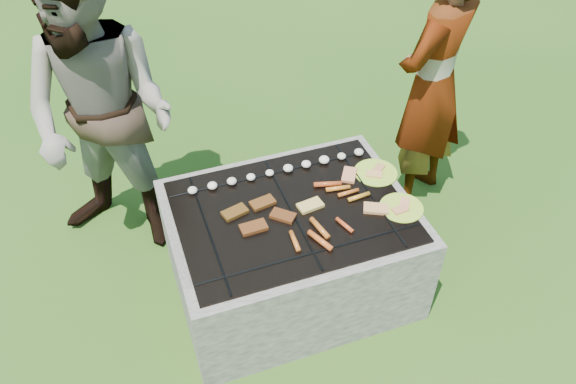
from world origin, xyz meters
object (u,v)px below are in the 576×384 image
at_px(bystander, 102,118).
at_px(fire_pit, 291,252).
at_px(plate_far, 376,173).
at_px(plate_near, 401,208).
at_px(cook, 432,85).

bearing_deg(bystander, fire_pit, -5.40).
relative_size(plate_far, bystander, 0.15).
distance_m(fire_pit, plate_near, 0.67).
relative_size(fire_pit, cook, 0.75).
distance_m(plate_far, bystander, 1.56).
distance_m(plate_near, cook, 0.90).
height_order(plate_far, bystander, bystander).
height_order(fire_pit, plate_far, plate_far).
xyz_separation_m(fire_pit, bystander, (-0.84, 0.74, 0.63)).
bearing_deg(bystander, plate_far, 12.41).
xyz_separation_m(fire_pit, plate_near, (0.56, -0.18, 0.33)).
distance_m(plate_near, bystander, 1.70).
relative_size(fire_pit, plate_far, 4.68).
bearing_deg(plate_far, cook, 34.25).
height_order(plate_near, bystander, bystander).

